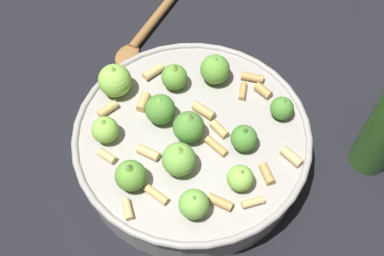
% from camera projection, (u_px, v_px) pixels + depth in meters
% --- Properties ---
extents(ground_plane, '(2.40, 2.40, 0.00)m').
position_uv_depth(ground_plane, '(192.00, 155.00, 0.67)').
color(ground_plane, black).
extents(cooking_pan, '(0.32, 0.32, 0.12)m').
position_uv_depth(cooking_pan, '(191.00, 140.00, 0.63)').
color(cooking_pan, '#9E9993').
rests_on(cooking_pan, ground).
extents(wooden_spoon, '(0.07, 0.25, 0.02)m').
position_uv_depth(wooden_spoon, '(153.00, 22.00, 0.80)').
color(wooden_spoon, olive).
rests_on(wooden_spoon, ground).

